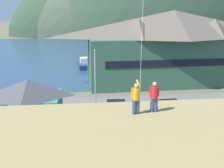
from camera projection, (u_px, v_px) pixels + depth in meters
name	position (u px, v px, depth m)	size (l,w,h in m)	color
ground_plane	(120.00, 147.00, 24.99)	(600.00, 600.00, 0.00)	#66604C
parking_lot_pad	(114.00, 125.00, 29.79)	(40.00, 20.00, 0.10)	slate
bay_water	(93.00, 52.00, 82.63)	(360.00, 84.00, 0.03)	navy
far_hill_west_ridge	(145.00, 35.00, 140.87)	(119.77, 63.30, 69.90)	#42513D
far_hill_east_peak	(146.00, 34.00, 144.77)	(138.94, 62.18, 71.23)	#334733
far_hill_center_saddle	(160.00, 36.00, 135.23)	(100.81, 67.78, 89.58)	#334733
far_hill_far_shoulder	(190.00, 36.00, 135.42)	(120.96, 59.51, 68.06)	#334733
harbor_lodge	(172.00, 45.00, 45.71)	(29.67, 11.46, 12.00)	#38604C
storage_shed_near_lot	(29.00, 103.00, 28.81)	(7.00, 5.77, 5.17)	#338475
wharf_dock	(102.00, 67.00, 58.25)	(3.20, 13.63, 0.70)	#70604C
moored_boat_wharfside	(84.00, 64.00, 60.12)	(3.14, 8.15, 2.16)	navy
parked_car_mid_row_far	(109.00, 137.00, 24.67)	(4.22, 2.09, 1.82)	#9EA3A8
parked_car_mid_row_near	(43.00, 143.00, 23.48)	(4.25, 2.15, 1.82)	#B28923
parked_car_back_row_right	(170.00, 108.00, 32.00)	(4.22, 2.10, 1.82)	black
parked_car_mid_row_center	(117.00, 108.00, 31.88)	(4.33, 2.32, 1.82)	black
parking_light_pole	(95.00, 75.00, 33.86)	(0.24, 0.78, 7.30)	#ADADB2
person_kite_flyer	(136.00, 97.00, 15.09)	(0.52, 0.69, 1.86)	#384770
person_companion	(154.00, 96.00, 15.41)	(0.55, 0.40, 1.74)	#384770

